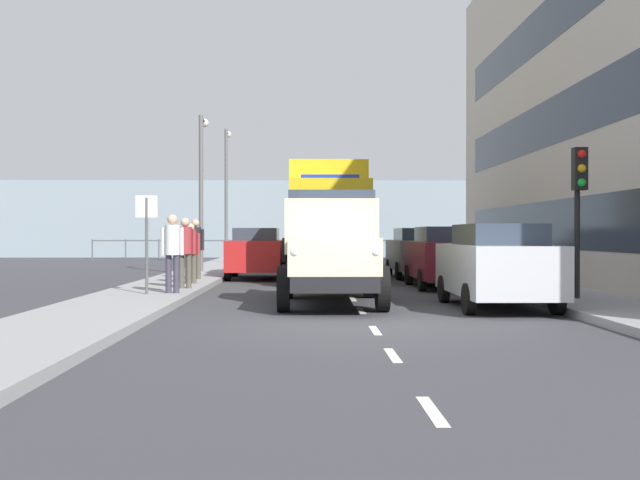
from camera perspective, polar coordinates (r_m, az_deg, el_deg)
The scene contains 20 objects.
ground_plane at distance 23.75m, azimuth 1.59°, elevation -3.21°, with size 80.00×80.00×0.00m, color #38383D.
sidewalk_left at distance 24.46m, azimuth 13.14°, elevation -2.94°, with size 2.30×44.21×0.15m, color gray.
sidewalk_right at distance 24.02m, azimuth -10.17°, elevation -3.00°, with size 2.30×44.21×0.15m, color gray.
road_centreline_markings at distance 22.99m, azimuth 1.67°, elevation -3.32°, with size 0.12×39.39×0.01m.
sea_horizon at distance 48.80m, azimuth 0.25°, elevation 1.61°, with size 80.00×0.80×5.00m, color #84939E.
seawall_railing at distance 45.20m, azimuth 0.35°, elevation -0.30°, with size 28.08×0.08×1.20m.
truck_vintage_cream at distance 15.87m, azimuth 0.84°, elevation -0.78°, with size 2.17×5.64×2.43m.
lorry_cargo_yellow at distance 25.29m, azimuth 0.56°, elevation 1.72°, with size 2.58×8.20×3.87m.
car_silver_kerbside_near at distance 15.70m, azimuth 13.28°, elevation -1.84°, with size 1.85×4.15×1.72m.
car_maroon_kerbside_1 at distance 21.30m, azimuth 9.46°, elevation -1.23°, with size 1.82×4.11×1.72m.
car_grey_kerbside_2 at distance 26.27m, azimuth 7.47°, elevation -0.90°, with size 1.86×4.53×1.72m.
car_red_oppositeside_0 at distance 25.62m, azimuth -4.87°, elevation -0.94°, with size 1.87×4.20×1.72m.
pedestrian_by_lamp at distance 17.66m, azimuth -11.19°, elevation -0.48°, with size 0.53×0.34×1.83m.
pedestrian_couple_b at distance 19.17m, azimuth -10.25°, elevation -0.49°, with size 0.53×0.34×1.78m.
pedestrian_couple_a at distance 20.99m, azimuth -9.84°, elevation -0.61°, with size 0.53×0.34×1.67m.
pedestrian_near_railing at distance 23.02m, azimuth -9.48°, elevation -0.27°, with size 0.53×0.34×1.82m.
traffic_light_near at distance 16.79m, azimuth 19.15°, elevation 3.68°, with size 0.28×0.41×3.20m.
lamp_post_promenade at distance 27.92m, azimuth -9.01°, elevation 4.75°, with size 0.32×1.14×5.73m.
lamp_post_far at distance 37.00m, azimuth -7.14°, elevation 4.34°, with size 0.32×1.14×6.50m.
street_sign at distance 17.49m, azimuth -13.08°, elevation 0.98°, with size 0.50×0.07×2.25m.
Camera 1 is at (1.08, 12.46, 1.52)m, focal length 41.96 mm.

